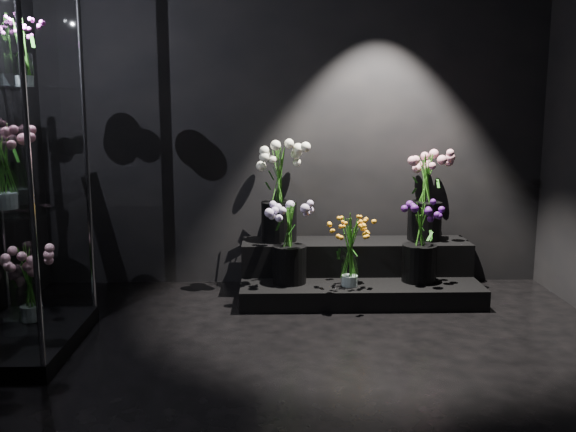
{
  "coord_description": "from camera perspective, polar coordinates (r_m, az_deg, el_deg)",
  "views": [
    {
      "loc": [
        -0.18,
        -3.13,
        1.45
      ],
      "look_at": [
        -0.07,
        1.2,
        0.69
      ],
      "focal_mm": 40.0,
      "sensor_mm": 36.0,
      "label": 1
    }
  ],
  "objects": [
    {
      "name": "bouquet_orange_bells",
      "position": [
        4.62,
        5.53,
        -2.93
      ],
      "size": [
        0.32,
        0.32,
        0.53
      ],
      "rotation": [
        0.0,
        0.0,
        0.15
      ],
      "color": "white",
      "rests_on": "display_riser"
    },
    {
      "name": "bouquet_case_magenta",
      "position": [
        4.12,
        -22.55,
        13.32
      ],
      "size": [
        0.26,
        0.26,
        0.39
      ],
      "rotation": [
        0.0,
        0.0,
        0.31
      ],
      "color": "white",
      "rests_on": "display_case"
    },
    {
      "name": "bouquet_purple",
      "position": [
        4.82,
        11.66,
        -2.17
      ],
      "size": [
        0.37,
        0.37,
        0.58
      ],
      "rotation": [
        0.0,
        0.0,
        0.28
      ],
      "color": "black",
      "rests_on": "display_riser"
    },
    {
      "name": "bouquet_lilac",
      "position": [
        4.68,
        0.14,
        -1.78
      ],
      "size": [
        0.41,
        0.41,
        0.62
      ],
      "rotation": [
        0.0,
        0.0,
        0.13
      ],
      "color": "black",
      "rests_on": "display_riser"
    },
    {
      "name": "floor",
      "position": [
        3.46,
        1.77,
        -14.86
      ],
      "size": [
        4.0,
        4.0,
        0.0
      ],
      "primitive_type": "plane",
      "color": "black",
      "rests_on": "ground"
    },
    {
      "name": "wall_back",
      "position": [
        5.14,
        0.6,
        9.39
      ],
      "size": [
        4.0,
        0.0,
        4.0
      ],
      "primitive_type": "plane",
      "rotation": [
        1.57,
        0.0,
        0.0
      ],
      "color": "black",
      "rests_on": "floor"
    },
    {
      "name": "display_riser",
      "position": [
        4.99,
        6.13,
        -5.04
      ],
      "size": [
        1.77,
        0.79,
        0.39
      ],
      "color": "black",
      "rests_on": "floor"
    },
    {
      "name": "wall_front",
      "position": [
        1.15,
        7.7,
        7.29
      ],
      "size": [
        4.0,
        0.0,
        4.0
      ],
      "primitive_type": "plane",
      "rotation": [
        -1.57,
        0.0,
        0.0
      ],
      "color": "black",
      "rests_on": "floor"
    },
    {
      "name": "bouquet_case_pink",
      "position": [
        3.82,
        -23.98,
        4.31
      ],
      "size": [
        0.34,
        0.34,
        0.47
      ],
      "rotation": [
        0.0,
        0.0,
        0.11
      ],
      "color": "white",
      "rests_on": "display_case"
    },
    {
      "name": "display_case",
      "position": [
        3.99,
        -23.42,
        4.51
      ],
      "size": [
        0.62,
        1.03,
        2.26
      ],
      "color": "black",
      "rests_on": "floor"
    },
    {
      "name": "bouquet_pink_roses",
      "position": [
        5.11,
        12.13,
        2.07
      ],
      "size": [
        0.45,
        0.45,
        0.68
      ],
      "rotation": [
        0.0,
        0.0,
        -0.29
      ],
      "color": "black",
      "rests_on": "display_riser"
    },
    {
      "name": "bouquet_cream_roses",
      "position": [
        4.95,
        -0.81,
        2.6
      ],
      "size": [
        0.45,
        0.45,
        0.76
      ],
      "rotation": [
        0.0,
        0.0,
        0.19
      ],
      "color": "black",
      "rests_on": "display_riser"
    },
    {
      "name": "bouquet_case_base_pink",
      "position": [
        4.33,
        -22.03,
        -5.28
      ],
      "size": [
        0.37,
        0.37,
        0.49
      ],
      "rotation": [
        0.0,
        0.0,
        0.12
      ],
      "color": "white",
      "rests_on": "display_case"
    }
  ]
}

